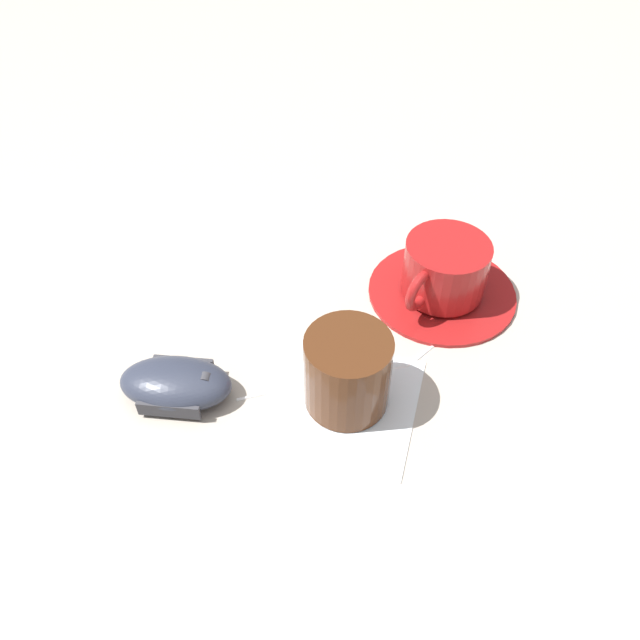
# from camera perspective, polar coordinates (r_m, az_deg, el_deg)

# --- Properties ---
(ground_plane) EXTENTS (3.00, 3.00, 0.00)m
(ground_plane) POSITION_cam_1_polar(r_m,az_deg,el_deg) (0.63, 4.31, -2.06)
(ground_plane) COLOR #B2A899
(saucer) EXTENTS (0.16, 0.16, 0.01)m
(saucer) POSITION_cam_1_polar(r_m,az_deg,el_deg) (0.69, 11.09, 2.65)
(saucer) COLOR maroon
(saucer) RESTS_ON ground
(coffee_cup) EXTENTS (0.09, 0.12, 0.06)m
(coffee_cup) POSITION_cam_1_polar(r_m,az_deg,el_deg) (0.67, 11.30, 4.64)
(coffee_cup) COLOR maroon
(coffee_cup) RESTS_ON saucer
(computer_mouse) EXTENTS (0.12, 0.09, 0.03)m
(computer_mouse) POSITION_cam_1_polar(r_m,az_deg,el_deg) (0.59, -13.03, -5.67)
(computer_mouse) COLOR #2D3342
(computer_mouse) RESTS_ON ground
(mouse_cable) EXTENTS (0.20, 0.26, 0.00)m
(mouse_cable) POSITION_cam_1_polar(r_m,az_deg,el_deg) (0.63, 6.97, -2.95)
(mouse_cable) COLOR white
(mouse_cable) RESTS_ON ground
(napkin_under_glass) EXTENTS (0.16, 0.16, 0.00)m
(napkin_under_glass) POSITION_cam_1_polar(r_m,az_deg,el_deg) (0.58, 2.02, -7.48)
(napkin_under_glass) COLOR white
(napkin_under_glass) RESTS_ON ground
(drinking_glass) EXTENTS (0.08, 0.08, 0.08)m
(drinking_glass) POSITION_cam_1_polar(r_m,az_deg,el_deg) (0.56, 2.52, -4.74)
(drinking_glass) COLOR #4C2814
(drinking_glass) RESTS_ON napkin_under_glass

